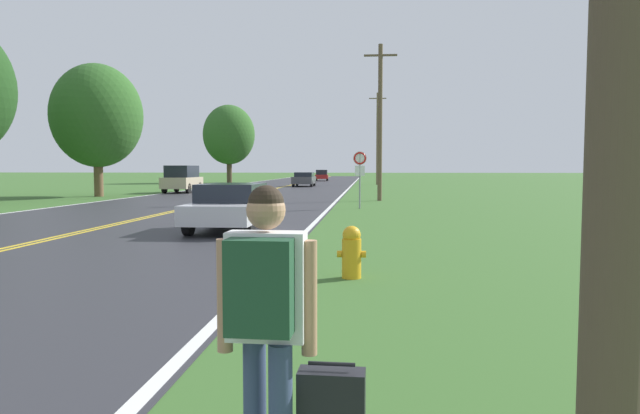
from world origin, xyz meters
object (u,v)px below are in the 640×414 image
object	(u,v)px
fire_hydrant	(352,252)
car_dark_grey_sedan_mid_near	(304,179)
hitchhiker_person	(265,303)
tree_left_verge	(97,116)
car_champagne_suv_approaching	(182,179)
car_silver_sedan_nearest	(231,206)
tree_right_cluster	(229,135)
traffic_sign	(360,166)
car_red_hatchback_mid_far	(322,175)

from	to	relation	value
fire_hydrant	car_dark_grey_sedan_mid_near	size ratio (longest dim) A/B	0.20
hitchhiker_person	tree_left_verge	bearing A→B (deg)	29.52
car_champagne_suv_approaching	car_dark_grey_sedan_mid_near	bearing A→B (deg)	-26.63
fire_hydrant	car_silver_sedan_nearest	size ratio (longest dim) A/B	0.21
car_silver_sedan_nearest	car_dark_grey_sedan_mid_near	size ratio (longest dim) A/B	0.95
car_champagne_suv_approaching	tree_left_verge	bearing A→B (deg)	148.34
hitchhiker_person	car_dark_grey_sedan_mid_near	distance (m)	51.97
car_silver_sedan_nearest	car_champagne_suv_approaching	bearing A→B (deg)	-158.26
tree_right_cluster	car_silver_sedan_nearest	distance (m)	53.31
car_dark_grey_sedan_mid_near	hitchhiker_person	bearing A→B (deg)	6.29
traffic_sign	car_dark_grey_sedan_mid_near	xyz separation A→B (m)	(-5.87, 29.45, -1.20)
car_champagne_suv_approaching	fire_hydrant	bearing A→B (deg)	-156.73
tree_left_verge	car_silver_sedan_nearest	size ratio (longest dim) A/B	1.98
tree_left_verge	car_red_hatchback_mid_far	bearing A→B (deg)	76.28
car_silver_sedan_nearest	car_champagne_suv_approaching	world-z (taller)	car_champagne_suv_approaching
tree_right_cluster	car_red_hatchback_mid_far	bearing A→B (deg)	44.71
tree_left_verge	car_dark_grey_sedan_mid_near	world-z (taller)	tree_left_verge
traffic_sign	car_silver_sedan_nearest	distance (m)	9.86
car_dark_grey_sedan_mid_near	car_red_hatchback_mid_far	world-z (taller)	car_red_hatchback_mid_far
car_dark_grey_sedan_mid_near	car_red_hatchback_mid_far	size ratio (longest dim) A/B	1.15
tree_left_verge	tree_right_cluster	bearing A→B (deg)	89.65
fire_hydrant	car_champagne_suv_approaching	world-z (taller)	car_champagne_suv_approaching
car_silver_sedan_nearest	car_champagne_suv_approaching	distance (m)	25.94
hitchhiker_person	traffic_sign	bearing A→B (deg)	1.48
tree_right_cluster	traffic_sign	bearing A→B (deg)	-68.78
car_silver_sedan_nearest	hitchhiker_person	bearing A→B (deg)	14.79
car_champagne_suv_approaching	car_red_hatchback_mid_far	world-z (taller)	car_champagne_suv_approaching
traffic_sign	car_red_hatchback_mid_far	world-z (taller)	traffic_sign
hitchhiker_person	car_dark_grey_sedan_mid_near	bearing A→B (deg)	8.22
car_silver_sedan_nearest	car_red_hatchback_mid_far	bearing A→B (deg)	-177.55
car_red_hatchback_mid_far	tree_right_cluster	bearing A→B (deg)	-47.82
traffic_sign	tree_right_cluster	bearing A→B (deg)	111.22
car_champagne_suv_approaching	car_red_hatchback_mid_far	distance (m)	38.29
tree_left_verge	hitchhiker_person	bearing A→B (deg)	-62.41
tree_left_verge	car_champagne_suv_approaching	size ratio (longest dim) A/B	2.04
hitchhiker_person	tree_right_cluster	distance (m)	66.77
car_silver_sedan_nearest	car_champagne_suv_approaching	size ratio (longest dim) A/B	1.03
tree_left_verge	car_red_hatchback_mid_far	distance (m)	44.79
tree_right_cluster	car_champagne_suv_approaching	xyz separation A→B (m)	(3.31, -27.37, -4.73)
tree_right_cluster	car_red_hatchback_mid_far	distance (m)	15.41
traffic_sign	car_champagne_suv_approaching	bearing A→B (deg)	131.19
car_champagne_suv_approaching	hitchhiker_person	bearing A→B (deg)	-160.69
tree_left_verge	fire_hydrant	bearing A→B (deg)	-56.47
hitchhiker_person	car_silver_sedan_nearest	bearing A→B (deg)	16.57
traffic_sign	tree_right_cluster	xyz separation A→B (m)	(-16.45, 42.38, 3.84)
hitchhiker_person	car_silver_sedan_nearest	distance (m)	13.54
traffic_sign	car_dark_grey_sedan_mid_near	distance (m)	30.06
fire_hydrant	car_silver_sedan_nearest	world-z (taller)	car_silver_sedan_nearest
fire_hydrant	car_red_hatchback_mid_far	world-z (taller)	car_red_hatchback_mid_far
tree_right_cluster	car_dark_grey_sedan_mid_near	distance (m)	17.45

